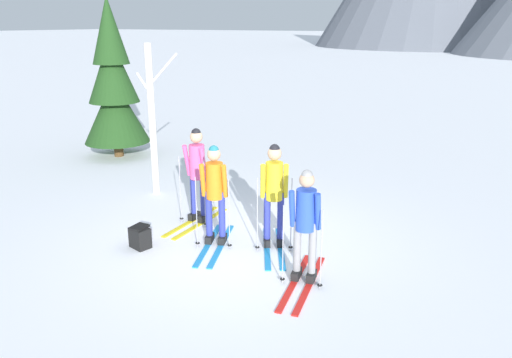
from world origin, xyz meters
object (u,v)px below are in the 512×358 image
skier_in_orange (215,190)px  birch_tree_tall (152,119)px  pine_tree_near (113,86)px  backpack_on_snow_front (140,237)px  skier_in_blue (305,223)px  skier_in_pink (197,171)px  skier_in_yellow (274,190)px

skier_in_orange → birch_tree_tall: (-2.54, 1.59, 0.68)m
pine_tree_near → backpack_on_snow_front: pine_tree_near is taller
birch_tree_tall → pine_tree_near: bearing=145.6°
skier_in_orange → pine_tree_near: size_ratio=0.40×
backpack_on_snow_front → pine_tree_near: bearing=135.8°
birch_tree_tall → skier_in_blue: bearing=-25.7°
pine_tree_near → birch_tree_tall: size_ratio=1.34×
skier_in_orange → skier_in_pink: bearing=140.5°
skier_in_yellow → backpack_on_snow_front: bearing=-150.1°
skier_in_orange → skier_in_yellow: skier_in_yellow is taller
skier_in_pink → skier_in_orange: (0.81, -0.66, -0.02)m
skier_in_blue → skier_in_yellow: bearing=136.6°
skier_in_blue → birch_tree_tall: (-4.34, 2.09, 0.74)m
skier_in_blue → birch_tree_tall: 4.87m
skier_in_yellow → backpack_on_snow_front: (-1.90, -1.09, -0.79)m
skier_in_yellow → pine_tree_near: 7.22m
skier_in_pink → skier_in_orange: size_ratio=1.04×
skier_in_orange → skier_in_yellow: (0.90, 0.35, 0.04)m
skier_in_yellow → pine_tree_near: (-6.37, 3.25, 0.95)m
skier_in_yellow → birch_tree_tall: (-3.44, 1.24, 0.65)m
skier_in_blue → backpack_on_snow_front: bearing=-175.1°
skier_in_yellow → birch_tree_tall: 3.71m
skier_in_orange → pine_tree_near: pine_tree_near is taller
backpack_on_snow_front → skier_in_pink: bearing=82.0°
skier_in_blue → skier_in_orange: bearing=164.4°
skier_in_orange → pine_tree_near: 6.62m
skier_in_pink → backpack_on_snow_front: size_ratio=4.63×
skier_in_pink → skier_in_yellow: bearing=-10.3°
skier_in_yellow → backpack_on_snow_front: 2.34m
skier_in_orange → birch_tree_tall: birch_tree_tall is taller
skier_in_orange → skier_in_yellow: 0.97m
backpack_on_snow_front → skier_in_orange: bearing=36.5°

